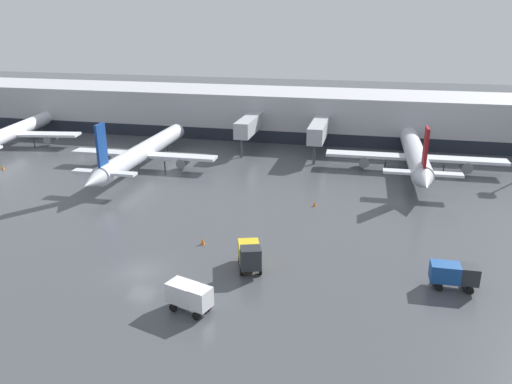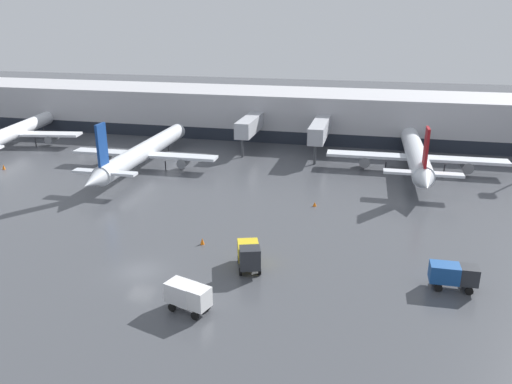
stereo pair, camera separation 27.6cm
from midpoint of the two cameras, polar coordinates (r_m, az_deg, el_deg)
The scene contains 11 objects.
ground_plane at distance 50.21m, azimuth -13.00°, elevation -8.84°, with size 320.00×320.00×0.00m, color #424449.
terminal_building at distance 104.99m, azimuth 1.72°, elevation 9.05°, with size 160.00×29.52×9.00m.
parked_jet_0 at distance 105.59m, azimuth -25.71°, elevation 6.26°, with size 24.72×37.57×9.52m.
parked_jet_1 at distance 82.99m, azimuth 17.88°, elevation 4.10°, with size 27.91×34.64×9.47m.
parked_jet_2 at distance 83.21m, azimuth -12.61°, elevation 4.55°, with size 24.40×36.86×9.81m.
service_truck_0 at distance 42.66m, azimuth -7.60°, elevation -11.56°, with size 4.18×2.77×2.43m.
service_truck_1 at distance 48.85m, azimuth 21.76°, elevation -8.70°, with size 4.19×1.89×2.35m.
service_truck_3 at distance 48.82m, azimuth -0.64°, elevation -7.11°, with size 3.24×4.70×2.78m.
traffic_cone_1 at distance 90.36m, azimuth -26.81°, elevation 2.57°, with size 0.48×0.48×0.78m.
traffic_cone_2 at distance 54.57m, azimuth -6.01°, elevation -5.60°, with size 0.46×0.46×0.74m.
traffic_cone_4 at distance 65.42m, azimuth 6.85°, elevation -1.37°, with size 0.47×0.47×0.57m.
Camera 2 is at (20.89, -39.29, 23.34)m, focal length 35.00 mm.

